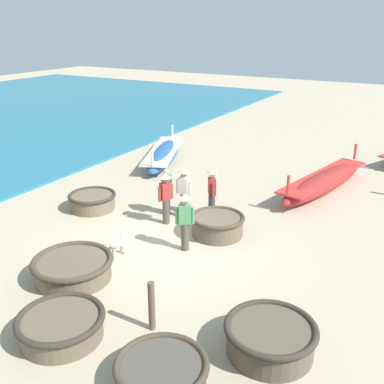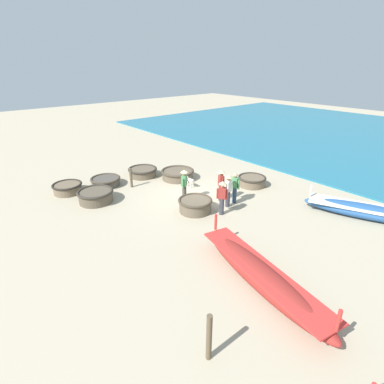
{
  "view_description": "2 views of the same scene",
  "coord_description": "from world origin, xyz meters",
  "px_view_note": "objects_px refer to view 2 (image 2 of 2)",
  "views": [
    {
      "loc": [
        6.46,
        -9.71,
        6.02
      ],
      "look_at": [
        0.2,
        1.3,
        1.19
      ],
      "focal_mm": 42.0,
      "sensor_mm": 36.0,
      "label": 1
    },
    {
      "loc": [
        9.52,
        10.9,
        6.61
      ],
      "look_at": [
        1.23,
        1.15,
        1.0
      ],
      "focal_mm": 28.0,
      "sensor_mm": 36.0,
      "label": 2
    }
  ],
  "objects_px": {
    "coracle_beside_post": "(252,181)",
    "fisherman_hauling": "(184,183)",
    "dog": "(191,181)",
    "long_boat_ochre_hull": "(261,276)",
    "coracle_front_right": "(178,174)",
    "coracle_upturned": "(106,181)",
    "fisherman_standing_right": "(221,183)",
    "fisherman_crouching": "(222,196)",
    "fisherman_by_coracle": "(228,189)",
    "coracle_front_left": "(67,188)",
    "mooring_post_inland": "(209,337)",
    "long_boat_white_hull": "(366,211)",
    "mooring_post_shoreline": "(131,178)",
    "coracle_nearest": "(195,205)",
    "fisherman_standing_left": "(235,187)",
    "coracle_weathered": "(143,172)",
    "coracle_tilted": "(96,196)"
  },
  "relations": [
    {
      "from": "coracle_beside_post",
      "to": "fisherman_hauling",
      "type": "xyz_separation_m",
      "value": [
        4.23,
        -0.96,
        0.65
      ]
    },
    {
      "from": "dog",
      "to": "long_boat_ochre_hull",
      "type": "bearing_deg",
      "value": 65.0
    },
    {
      "from": "coracle_front_right",
      "to": "coracle_upturned",
      "type": "bearing_deg",
      "value": -25.67
    },
    {
      "from": "coracle_front_right",
      "to": "fisherman_standing_right",
      "type": "bearing_deg",
      "value": 86.49
    },
    {
      "from": "fisherman_crouching",
      "to": "fisherman_by_coracle",
      "type": "relative_size",
      "value": 1.0
    },
    {
      "from": "coracle_front_right",
      "to": "fisherman_standing_right",
      "type": "distance_m",
      "value": 3.96
    },
    {
      "from": "fisherman_standing_right",
      "to": "long_boat_ochre_hull",
      "type": "bearing_deg",
      "value": 56.0
    },
    {
      "from": "coracle_front_left",
      "to": "fisherman_standing_right",
      "type": "relative_size",
      "value": 0.94
    },
    {
      "from": "coracle_front_right",
      "to": "mooring_post_inland",
      "type": "distance_m",
      "value": 12.17
    },
    {
      "from": "long_boat_white_hull",
      "to": "mooring_post_shoreline",
      "type": "xyz_separation_m",
      "value": [
        6.32,
        -10.18,
        0.23
      ]
    },
    {
      "from": "dog",
      "to": "mooring_post_inland",
      "type": "height_order",
      "value": "mooring_post_inland"
    },
    {
      "from": "fisherman_crouching",
      "to": "coracle_nearest",
      "type": "bearing_deg",
      "value": -54.84
    },
    {
      "from": "coracle_nearest",
      "to": "coracle_upturned",
      "type": "relative_size",
      "value": 0.97
    },
    {
      "from": "coracle_upturned",
      "to": "fisherman_standing_left",
      "type": "distance_m",
      "value": 7.51
    },
    {
      "from": "coracle_weathered",
      "to": "mooring_post_inland",
      "type": "xyz_separation_m",
      "value": [
        5.49,
        11.83,
        0.39
      ]
    },
    {
      "from": "coracle_front_left",
      "to": "coracle_tilted",
      "type": "relative_size",
      "value": 0.87
    },
    {
      "from": "coracle_tilted",
      "to": "dog",
      "type": "distance_m",
      "value": 5.22
    },
    {
      "from": "fisherman_hauling",
      "to": "coracle_front_right",
      "type": "bearing_deg",
      "value": -121.56
    },
    {
      "from": "coracle_nearest",
      "to": "fisherman_by_coracle",
      "type": "bearing_deg",
      "value": 157.14
    },
    {
      "from": "fisherman_standing_right",
      "to": "mooring_post_inland",
      "type": "bearing_deg",
      "value": 42.84
    },
    {
      "from": "fisherman_hauling",
      "to": "fisherman_by_coracle",
      "type": "xyz_separation_m",
      "value": [
        -1.18,
        1.94,
        0.0
      ]
    },
    {
      "from": "fisherman_standing_right",
      "to": "coracle_weathered",
      "type": "bearing_deg",
      "value": -78.7
    },
    {
      "from": "coracle_front_left",
      "to": "fisherman_standing_right",
      "type": "height_order",
      "value": "fisherman_standing_right"
    },
    {
      "from": "mooring_post_shoreline",
      "to": "long_boat_ochre_hull",
      "type": "bearing_deg",
      "value": 84.12
    },
    {
      "from": "coracle_beside_post",
      "to": "fisherman_standing_left",
      "type": "xyz_separation_m",
      "value": [
        2.45,
        0.87,
        0.53
      ]
    },
    {
      "from": "coracle_front_right",
      "to": "fisherman_crouching",
      "type": "distance_m",
      "value": 5.21
    },
    {
      "from": "coracle_tilted",
      "to": "fisherman_standing_right",
      "type": "relative_size",
      "value": 1.09
    },
    {
      "from": "coracle_nearest",
      "to": "mooring_post_shoreline",
      "type": "xyz_separation_m",
      "value": [
        0.8,
        -4.62,
        0.22
      ]
    },
    {
      "from": "mooring_post_shoreline",
      "to": "coracle_front_left",
      "type": "bearing_deg",
      "value": -26.69
    },
    {
      "from": "coracle_front_right",
      "to": "dog",
      "type": "distance_m",
      "value": 1.53
    },
    {
      "from": "coracle_beside_post",
      "to": "long_boat_white_hull",
      "type": "relative_size",
      "value": 0.3
    },
    {
      "from": "mooring_post_inland",
      "to": "long_boat_ochre_hull",
      "type": "bearing_deg",
      "value": -165.07
    },
    {
      "from": "coracle_front_left",
      "to": "fisherman_standing_left",
      "type": "bearing_deg",
      "value": 131.84
    },
    {
      "from": "coracle_beside_post",
      "to": "fisherman_by_coracle",
      "type": "bearing_deg",
      "value": 17.68
    },
    {
      "from": "coracle_beside_post",
      "to": "coracle_nearest",
      "type": "bearing_deg",
      "value": 3.97
    },
    {
      "from": "coracle_tilted",
      "to": "coracle_front_left",
      "type": "bearing_deg",
      "value": -71.65
    },
    {
      "from": "fisherman_hauling",
      "to": "fisherman_standing_left",
      "type": "height_order",
      "value": "fisherman_hauling"
    },
    {
      "from": "coracle_upturned",
      "to": "dog",
      "type": "bearing_deg",
      "value": 137.01
    },
    {
      "from": "fisherman_hauling",
      "to": "dog",
      "type": "xyz_separation_m",
      "value": [
        -1.41,
        -1.17,
        -0.59
      ]
    },
    {
      "from": "coracle_front_right",
      "to": "long_boat_white_hull",
      "type": "distance_m",
      "value": 10.15
    },
    {
      "from": "long_boat_white_hull",
      "to": "mooring_post_shoreline",
      "type": "distance_m",
      "value": 11.99
    },
    {
      "from": "coracle_upturned",
      "to": "fisherman_crouching",
      "type": "distance_m",
      "value": 7.33
    },
    {
      "from": "coracle_beside_post",
      "to": "fisherman_standing_left",
      "type": "distance_m",
      "value": 2.66
    },
    {
      "from": "mooring_post_inland",
      "to": "coracle_weathered",
      "type": "bearing_deg",
      "value": -114.89
    },
    {
      "from": "coracle_tilted",
      "to": "long_boat_ochre_hull",
      "type": "height_order",
      "value": "long_boat_ochre_hull"
    },
    {
      "from": "coracle_beside_post",
      "to": "dog",
      "type": "xyz_separation_m",
      "value": [
        2.82,
        -2.14,
        0.07
      ]
    },
    {
      "from": "coracle_nearest",
      "to": "coracle_front_left",
      "type": "bearing_deg",
      "value": -57.91
    },
    {
      "from": "coracle_front_right",
      "to": "coracle_nearest",
      "type": "height_order",
      "value": "coracle_nearest"
    },
    {
      "from": "fisherman_crouching",
      "to": "mooring_post_shoreline",
      "type": "relative_size",
      "value": 1.49
    },
    {
      "from": "coracle_nearest",
      "to": "dog",
      "type": "height_order",
      "value": "coracle_nearest"
    }
  ]
}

